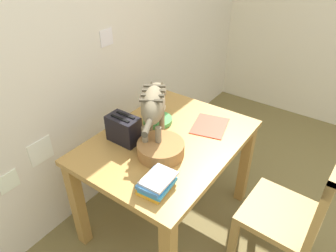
{
  "coord_description": "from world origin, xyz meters",
  "views": [
    {
      "loc": [
        -1.14,
        0.23,
        1.87
      ],
      "look_at": [
        0.14,
        1.15,
        0.83
      ],
      "focal_mm": 32.89,
      "sensor_mm": 36.0,
      "label": 1
    }
  ],
  "objects_px": {
    "book_stack": "(157,183)",
    "wooden_chair_near": "(288,216)",
    "toaster": "(124,129)",
    "wicker_basket": "(161,149)",
    "cat": "(154,104)",
    "dining_table": "(168,151)",
    "coffee_mug": "(158,112)",
    "saucer_bowl": "(158,120)",
    "magazine": "(210,126)"
  },
  "relations": [
    {
      "from": "saucer_bowl",
      "to": "wooden_chair_near",
      "type": "distance_m",
      "value": 1.01
    },
    {
      "from": "saucer_bowl",
      "to": "wooden_chair_near",
      "type": "bearing_deg",
      "value": -91.99
    },
    {
      "from": "magazine",
      "to": "toaster",
      "type": "relative_size",
      "value": 1.33
    },
    {
      "from": "coffee_mug",
      "to": "book_stack",
      "type": "xyz_separation_m",
      "value": [
        -0.51,
        -0.38,
        -0.04
      ]
    },
    {
      "from": "dining_table",
      "to": "toaster",
      "type": "bearing_deg",
      "value": 127.93
    },
    {
      "from": "wooden_chair_near",
      "to": "toaster",
      "type": "bearing_deg",
      "value": 106.44
    },
    {
      "from": "dining_table",
      "to": "magazine",
      "type": "relative_size",
      "value": 4.16
    },
    {
      "from": "coffee_mug",
      "to": "dining_table",
      "type": "bearing_deg",
      "value": -125.8
    },
    {
      "from": "cat",
      "to": "wooden_chair_near",
      "type": "height_order",
      "value": "cat"
    },
    {
      "from": "wicker_basket",
      "to": "saucer_bowl",
      "type": "bearing_deg",
      "value": 40.16
    },
    {
      "from": "dining_table",
      "to": "cat",
      "type": "xyz_separation_m",
      "value": [
        -0.03,
        0.08,
        0.34
      ]
    },
    {
      "from": "coffee_mug",
      "to": "wooden_chair_near",
      "type": "height_order",
      "value": "wooden_chair_near"
    },
    {
      "from": "wicker_basket",
      "to": "wooden_chair_near",
      "type": "height_order",
      "value": "wooden_chair_near"
    },
    {
      "from": "wooden_chair_near",
      "to": "dining_table",
      "type": "bearing_deg",
      "value": 98.55
    },
    {
      "from": "saucer_bowl",
      "to": "coffee_mug",
      "type": "height_order",
      "value": "coffee_mug"
    },
    {
      "from": "wooden_chair_near",
      "to": "wicker_basket",
      "type": "bearing_deg",
      "value": 110.01
    },
    {
      "from": "dining_table",
      "to": "wooden_chair_near",
      "type": "height_order",
      "value": "wooden_chair_near"
    },
    {
      "from": "magazine",
      "to": "wicker_basket",
      "type": "xyz_separation_m",
      "value": [
        -0.43,
        0.09,
        0.04
      ]
    },
    {
      "from": "magazine",
      "to": "book_stack",
      "type": "bearing_deg",
      "value": 170.81
    },
    {
      "from": "wicker_basket",
      "to": "toaster",
      "type": "bearing_deg",
      "value": 94.1
    },
    {
      "from": "saucer_bowl",
      "to": "magazine",
      "type": "height_order",
      "value": "saucer_bowl"
    },
    {
      "from": "saucer_bowl",
      "to": "coffee_mug",
      "type": "xyz_separation_m",
      "value": [
        0.0,
        -0.0,
        0.06
      ]
    },
    {
      "from": "coffee_mug",
      "to": "cat",
      "type": "bearing_deg",
      "value": -149.04
    },
    {
      "from": "dining_table",
      "to": "wicker_basket",
      "type": "bearing_deg",
      "value": -160.12
    },
    {
      "from": "dining_table",
      "to": "wicker_basket",
      "type": "height_order",
      "value": "wicker_basket"
    },
    {
      "from": "coffee_mug",
      "to": "book_stack",
      "type": "height_order",
      "value": "coffee_mug"
    },
    {
      "from": "dining_table",
      "to": "book_stack",
      "type": "relative_size",
      "value": 5.53
    },
    {
      "from": "cat",
      "to": "saucer_bowl",
      "type": "bearing_deg",
      "value": 90.0
    },
    {
      "from": "dining_table",
      "to": "cat",
      "type": "bearing_deg",
      "value": 113.15
    },
    {
      "from": "dining_table",
      "to": "coffee_mug",
      "type": "relative_size",
      "value": 8.07
    },
    {
      "from": "coffee_mug",
      "to": "wicker_basket",
      "type": "bearing_deg",
      "value": -140.19
    },
    {
      "from": "book_stack",
      "to": "wicker_basket",
      "type": "distance_m",
      "value": 0.28
    },
    {
      "from": "book_stack",
      "to": "wicker_basket",
      "type": "relative_size",
      "value": 0.72
    },
    {
      "from": "dining_table",
      "to": "book_stack",
      "type": "xyz_separation_m",
      "value": [
        -0.39,
        -0.21,
        0.13
      ]
    },
    {
      "from": "cat",
      "to": "book_stack",
      "type": "relative_size",
      "value": 2.87
    },
    {
      "from": "book_stack",
      "to": "toaster",
      "type": "relative_size",
      "value": 1.0
    },
    {
      "from": "saucer_bowl",
      "to": "book_stack",
      "type": "bearing_deg",
      "value": -143.15
    },
    {
      "from": "saucer_bowl",
      "to": "book_stack",
      "type": "relative_size",
      "value": 1.01
    },
    {
      "from": "saucer_bowl",
      "to": "dining_table",
      "type": "bearing_deg",
      "value": -125.06
    },
    {
      "from": "magazine",
      "to": "coffee_mug",
      "type": "bearing_deg",
      "value": 101.88
    },
    {
      "from": "magazine",
      "to": "book_stack",
      "type": "relative_size",
      "value": 1.33
    },
    {
      "from": "dining_table",
      "to": "book_stack",
      "type": "bearing_deg",
      "value": -151.9
    },
    {
      "from": "dining_table",
      "to": "wooden_chair_near",
      "type": "relative_size",
      "value": 1.17
    },
    {
      "from": "book_stack",
      "to": "wooden_chair_near",
      "type": "relative_size",
      "value": 0.21
    },
    {
      "from": "book_stack",
      "to": "dining_table",
      "type": "bearing_deg",
      "value": 28.1
    },
    {
      "from": "cat",
      "to": "wicker_basket",
      "type": "bearing_deg",
      "value": -72.26
    },
    {
      "from": "saucer_bowl",
      "to": "coffee_mug",
      "type": "bearing_deg",
      "value": -0.0
    },
    {
      "from": "cat",
      "to": "coffee_mug",
      "type": "height_order",
      "value": "cat"
    },
    {
      "from": "cat",
      "to": "book_stack",
      "type": "height_order",
      "value": "cat"
    },
    {
      "from": "magazine",
      "to": "wooden_chair_near",
      "type": "distance_m",
      "value": 0.73
    }
  ]
}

